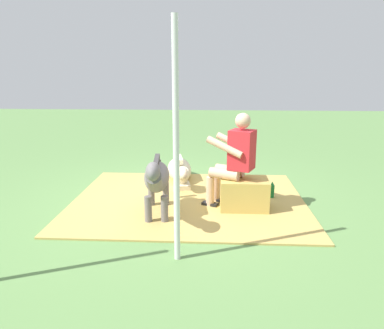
{
  "coord_description": "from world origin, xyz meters",
  "views": [
    {
      "loc": [
        -0.46,
        4.81,
        1.85
      ],
      "look_at": [
        -0.2,
        -0.02,
        0.55
      ],
      "focal_mm": 33.18,
      "sensor_mm": 36.0,
      "label": 1
    }
  ],
  "objects_px": {
    "person_seated": "(234,158)",
    "soda_bottle": "(272,190)",
    "hay_bale": "(244,194)",
    "tent_pole_left": "(176,147)",
    "pony_lying": "(180,170)",
    "pony_standing": "(156,178)"
  },
  "relations": [
    {
      "from": "person_seated",
      "to": "hay_bale",
      "type": "bearing_deg",
      "value": 163.01
    },
    {
      "from": "hay_bale",
      "to": "person_seated",
      "type": "height_order",
      "value": "person_seated"
    },
    {
      "from": "hay_bale",
      "to": "tent_pole_left",
      "type": "xyz_separation_m",
      "value": [
        0.78,
        1.34,
        0.94
      ]
    },
    {
      "from": "pony_standing",
      "to": "pony_lying",
      "type": "bearing_deg",
      "value": -95.87
    },
    {
      "from": "person_seated",
      "to": "pony_standing",
      "type": "height_order",
      "value": "person_seated"
    },
    {
      "from": "person_seated",
      "to": "soda_bottle",
      "type": "xyz_separation_m",
      "value": [
        -0.6,
        -0.39,
        -0.59
      ]
    },
    {
      "from": "soda_bottle",
      "to": "tent_pole_left",
      "type": "relative_size",
      "value": 0.12
    },
    {
      "from": "pony_standing",
      "to": "soda_bottle",
      "type": "bearing_deg",
      "value": -154.77
    },
    {
      "from": "pony_standing",
      "to": "tent_pole_left",
      "type": "xyz_separation_m",
      "value": [
        -0.36,
        1.03,
        0.63
      ]
    },
    {
      "from": "hay_bale",
      "to": "pony_standing",
      "type": "distance_m",
      "value": 1.22
    },
    {
      "from": "pony_standing",
      "to": "person_seated",
      "type": "bearing_deg",
      "value": -159.95
    },
    {
      "from": "hay_bale",
      "to": "soda_bottle",
      "type": "xyz_separation_m",
      "value": [
        -0.45,
        -0.43,
        -0.09
      ]
    },
    {
      "from": "person_seated",
      "to": "tent_pole_left",
      "type": "xyz_separation_m",
      "value": [
        0.63,
        1.39,
        0.44
      ]
    },
    {
      "from": "hay_bale",
      "to": "tent_pole_left",
      "type": "relative_size",
      "value": 0.27
    },
    {
      "from": "person_seated",
      "to": "tent_pole_left",
      "type": "bearing_deg",
      "value": 65.79
    },
    {
      "from": "hay_bale",
      "to": "person_seated",
      "type": "relative_size",
      "value": 0.48
    },
    {
      "from": "person_seated",
      "to": "pony_lying",
      "type": "height_order",
      "value": "person_seated"
    },
    {
      "from": "pony_lying",
      "to": "tent_pole_left",
      "type": "distance_m",
      "value": 2.74
    },
    {
      "from": "person_seated",
      "to": "pony_lying",
      "type": "bearing_deg",
      "value": -54.8
    },
    {
      "from": "pony_lying",
      "to": "hay_bale",
      "type": "bearing_deg",
      "value": 128.76
    },
    {
      "from": "tent_pole_left",
      "to": "soda_bottle",
      "type": "bearing_deg",
      "value": -124.6
    },
    {
      "from": "pony_standing",
      "to": "soda_bottle",
      "type": "xyz_separation_m",
      "value": [
        -1.58,
        -0.75,
        -0.39
      ]
    }
  ]
}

